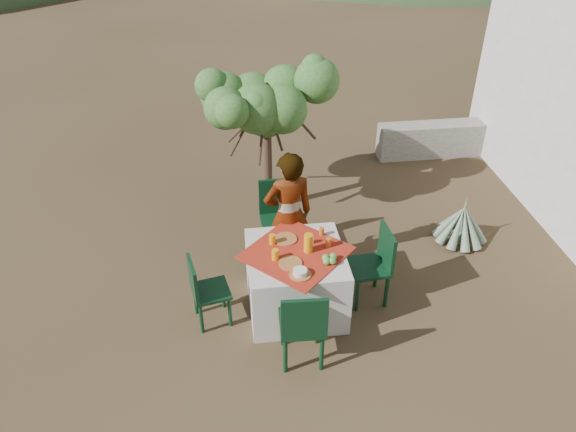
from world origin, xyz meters
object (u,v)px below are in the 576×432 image
Objects in this scene: chair_left at (204,289)px; shrub_tree at (270,108)px; person at (289,215)px; juice_pitcher at (308,243)px; table at (296,280)px; chair_right at (376,262)px; chair_near at (303,325)px; agave at (462,224)px; chair_far at (279,215)px.

chair_left is 0.44× the size of shrub_tree.
juice_pitcher is at bearing 89.48° from person.
table is 0.90m from chair_right.
chair_near is at bearing -90.17° from shrub_tree.
table reaches higher than agave.
table is 0.50m from juice_pitcher.
juice_pitcher is (1.12, 0.11, 0.41)m from chair_left.
table is 0.69× the size of shrub_tree.
chair_near is 0.91m from juice_pitcher.
person is at bearing -89.26° from chair_near.
juice_pitcher is (0.17, -2.10, -0.62)m from shrub_tree.
agave is (1.40, 0.93, -0.26)m from chair_right.
agave is (3.28, 1.07, -0.21)m from chair_left.
chair_right is at bearing 133.88° from person.
shrub_tree is (0.01, 2.93, 0.96)m from chair_near.
agave is (2.29, 0.33, -0.55)m from person.
chair_far is 1.18× the size of chair_left.
shrub_tree reaches higher than agave.
person is at bearing -128.80° from chair_right.
chair_far is 4.64× the size of juice_pitcher.
chair_left is 1.29m from person.
person is (-0.89, 0.60, 0.29)m from chair_right.
shrub_tree is 9.01× the size of juice_pitcher.
chair_left is 3.46m from agave.
person is at bearing 101.29° from juice_pitcher.
juice_pitcher is (0.13, 0.00, 0.49)m from table.
chair_near is at bearing -102.15° from juice_pitcher.
chair_far is 1.02× the size of chair_near.
shrub_tree is at bearing 153.86° from agave.
chair_far is at bearing -86.71° from chair_near.
shrub_tree reaches higher than table.
chair_right is at bearing -146.48° from agave.
chair_near is 4.53× the size of juice_pitcher.
shrub_tree reaches higher than chair_far.
chair_right is 2.48m from shrub_tree.
chair_right is 1.70m from agave.
chair_near is 1.15× the size of chair_left.
chair_left is 3.93× the size of juice_pitcher.
chair_left is 0.51× the size of person.
chair_left is at bearing -90.21° from chair_right.
chair_near is at bearing -93.35° from table.
person is at bearing 89.71° from table.
agave is at bearing 119.04° from chair_right.
agave is at bearing -83.71° from chair_left.
table is 0.76m from person.
juice_pitcher is at bearing -156.09° from agave.
juice_pitcher is at bearing -99.39° from chair_near.
chair_right is at bearing -48.62° from chair_far.
person is 7.64× the size of juice_pitcher.
chair_left reaches higher than agave.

